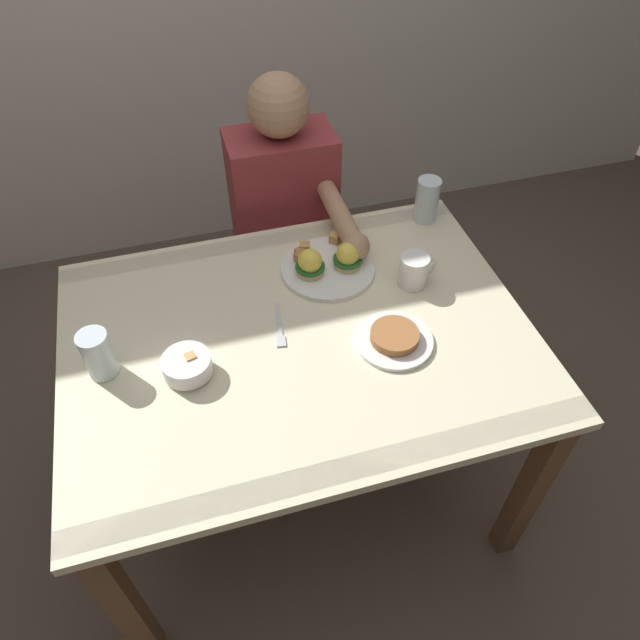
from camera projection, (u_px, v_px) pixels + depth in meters
ground_plane at (304, 477)px, 2.06m from camera, size 6.00×6.00×0.00m
dining_table at (300, 361)px, 1.59m from camera, size 1.20×0.90×0.74m
eggs_benedict_plate at (327, 264)px, 1.67m from camera, size 0.27×0.27×0.09m
fruit_bowl at (187, 366)px, 1.41m from camera, size 0.12×0.12×0.06m
coffee_mug at (414, 270)px, 1.62m from camera, size 0.11×0.08×0.09m
fork at (280, 327)px, 1.53m from camera, size 0.04×0.16×0.00m
water_glass_near at (427, 202)px, 1.81m from camera, size 0.07×0.07×0.14m
water_glass_far at (99, 357)px, 1.40m from camera, size 0.07×0.07×0.13m
side_plate at (394, 338)px, 1.49m from camera, size 0.20×0.20×0.04m
diner_person at (287, 220)px, 2.00m from camera, size 0.34×0.54×1.14m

